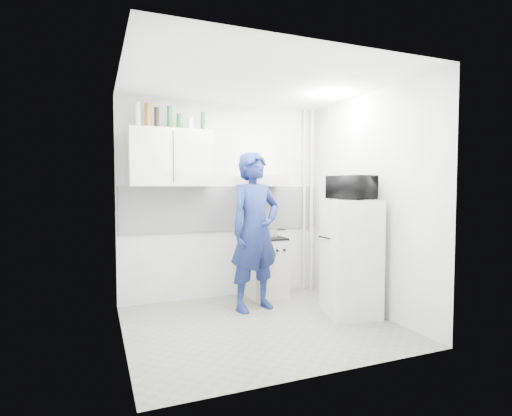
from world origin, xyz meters
name	(u,v)px	position (x,y,z in m)	size (l,w,h in m)	color
floor	(260,325)	(0.00, 0.00, 0.00)	(2.80, 2.80, 0.00)	slate
ceiling	(260,81)	(0.00, 0.00, 2.60)	(2.80, 2.80, 0.00)	white
wall_back	(225,201)	(0.00, 1.25, 1.30)	(2.80, 2.80, 0.00)	white
wall_left	(122,207)	(-1.40, 0.00, 1.30)	(2.60, 2.60, 0.00)	white
wall_right	(368,203)	(1.40, 0.00, 1.30)	(2.60, 2.60, 0.00)	white
person	(255,231)	(0.16, 0.54, 0.95)	(0.70, 0.46, 1.91)	navy
stove	(266,268)	(0.50, 1.00, 0.39)	(0.49, 0.49, 0.78)	beige
fridge	(351,258)	(1.10, -0.09, 0.67)	(0.56, 0.56, 1.35)	white
stove_top	(266,238)	(0.50, 1.00, 0.80)	(0.47, 0.47, 0.03)	black
saucepan	(271,233)	(0.59, 1.05, 0.87)	(0.19, 0.19, 0.10)	silver
microwave	(352,188)	(1.10, -0.09, 1.48)	(0.34, 0.50, 0.28)	black
bottle_a	(137,115)	(-1.14, 1.07, 2.35)	(0.07, 0.07, 0.30)	#B2B7BC
bottle_b	(148,116)	(-1.02, 1.07, 2.35)	(0.08, 0.08, 0.30)	brown
bottle_c	(157,118)	(-0.92, 1.07, 2.33)	(0.06, 0.06, 0.25)	black
bottle_d	(170,118)	(-0.76, 1.07, 2.34)	(0.06, 0.06, 0.28)	#144C1E
canister_a	(180,122)	(-0.63, 1.07, 2.30)	(0.08, 0.08, 0.19)	#144C1E
canister_b	(190,124)	(-0.50, 1.07, 2.28)	(0.08, 0.08, 0.16)	#B2B7BC
bottle_e	(203,122)	(-0.34, 1.07, 2.32)	(0.06, 0.06, 0.24)	#144C1E
upper_cabinet	(171,158)	(-0.75, 1.07, 1.85)	(1.00, 0.35, 0.70)	white
range_hood	(262,181)	(0.45, 1.00, 1.57)	(0.60, 0.50, 0.14)	beige
backsplash	(225,208)	(0.00, 1.24, 1.20)	(2.74, 0.03, 0.60)	white
pipe_a	(311,200)	(1.30, 1.17, 1.30)	(0.05, 0.05, 2.60)	beige
pipe_b	(304,200)	(1.18, 1.17, 1.30)	(0.04, 0.04, 2.60)	beige
ceiling_spot_fixture	(331,96)	(1.00, 0.20, 2.57)	(0.10, 0.10, 0.02)	white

